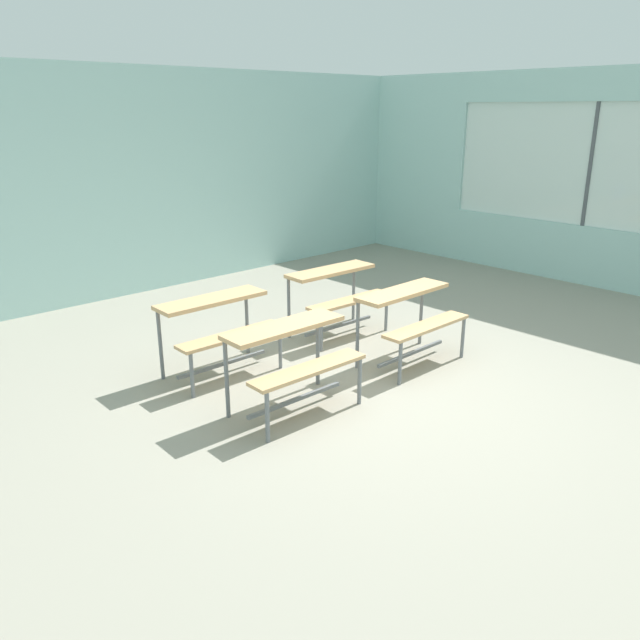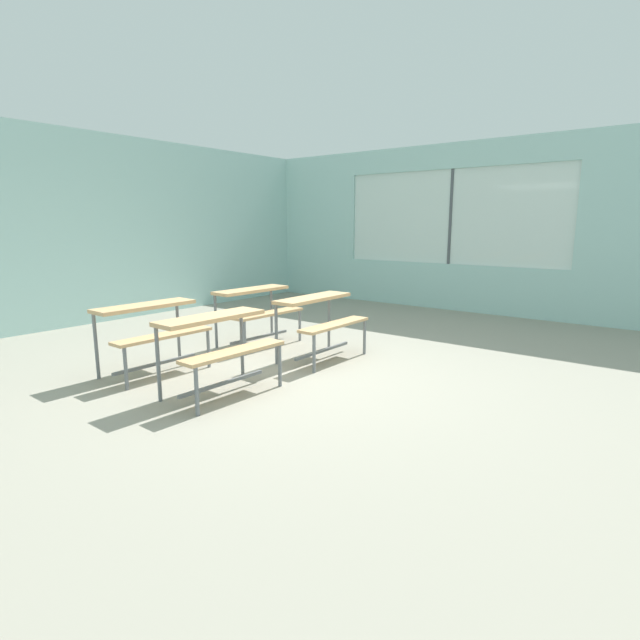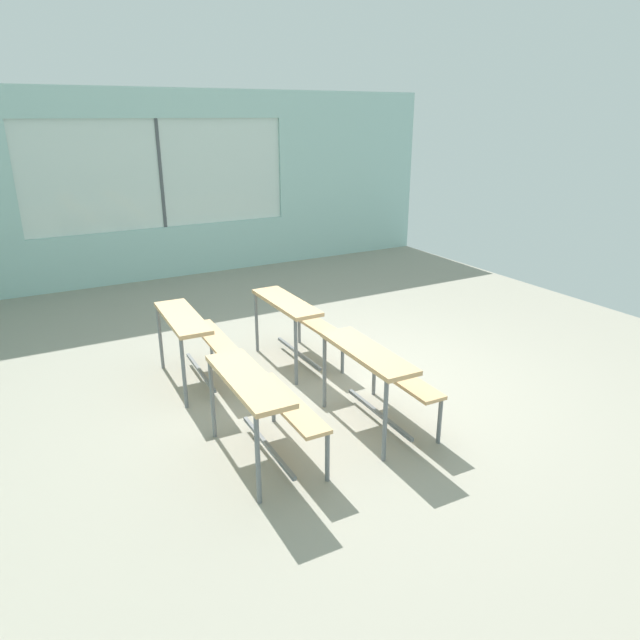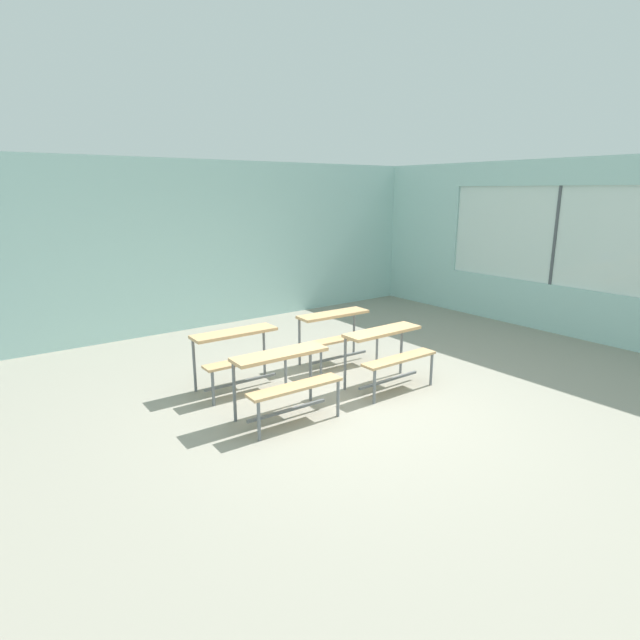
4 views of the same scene
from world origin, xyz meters
name	(u,v)px [view 2 (image 2 of 4)]	position (x,y,z in m)	size (l,w,h in m)	color
ground	(294,380)	(0.00, 0.00, -0.03)	(10.00, 9.00, 0.05)	gray
wall_back	(71,229)	(0.00, 4.50, 1.50)	(10.00, 0.12, 3.00)	#A8D1CC
wall_right	(484,232)	(5.00, -0.13, 1.45)	(0.12, 9.00, 3.00)	#A8D1CC
desk_bench_r0c0	(219,335)	(-0.78, 0.24, 0.56)	(1.12, 0.62, 0.74)	tan
desk_bench_r0c1	(320,312)	(0.77, 0.24, 0.56)	(1.10, 0.59, 0.74)	tan
desk_bench_r1c0	(152,322)	(-0.78, 1.32, 0.56)	(1.11, 0.61, 0.74)	tan
desk_bench_r1c1	(257,303)	(0.84, 1.35, 0.56)	(1.12, 0.63, 0.74)	tan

